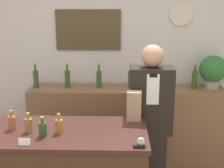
# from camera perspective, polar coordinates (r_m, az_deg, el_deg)

# --- Properties ---
(back_wall) EXTENTS (5.20, 0.09, 2.70)m
(back_wall) POSITION_cam_1_polar(r_m,az_deg,el_deg) (4.01, -0.86, 5.22)
(back_wall) COLOR silver
(back_wall) RESTS_ON ground_plane
(back_shelf) EXTENTS (2.38, 0.44, 1.00)m
(back_shelf) POSITION_cam_1_polar(r_m,az_deg,el_deg) (3.98, 2.63, -7.73)
(back_shelf) COLOR brown
(back_shelf) RESTS_ON ground_plane
(shopkeeper) EXTENTS (0.41, 0.26, 1.64)m
(shopkeeper) POSITION_cam_1_polar(r_m,az_deg,el_deg) (3.17, 7.00, -7.72)
(shopkeeper) COLOR black
(shopkeeper) RESTS_ON ground_plane
(potted_plant) EXTENTS (0.33, 0.33, 0.40)m
(potted_plant) POSITION_cam_1_polar(r_m,az_deg,el_deg) (3.94, 17.99, 2.42)
(potted_plant) COLOR #9E998E
(potted_plant) RESTS_ON back_shelf
(paper_bag) EXTENTS (0.14, 0.11, 0.27)m
(paper_bag) POSITION_cam_1_polar(r_m,az_deg,el_deg) (2.86, 4.07, -4.03)
(paper_bag) COLOR tan
(paper_bag) RESTS_ON display_counter
(tape_dispenser) EXTENTS (0.09, 0.06, 0.07)m
(tape_dispenser) POSITION_cam_1_polar(r_m,az_deg,el_deg) (2.40, 5.12, -10.87)
(tape_dispenser) COLOR black
(tape_dispenser) RESTS_ON display_counter
(price_card_right) EXTENTS (0.09, 0.02, 0.06)m
(price_card_right) POSITION_cam_1_polar(r_m,az_deg,el_deg) (2.50, -15.73, -10.15)
(price_card_right) COLOR white
(price_card_right) RESTS_ON display_counter
(counter_bottle_1) EXTENTS (0.06, 0.06, 0.17)m
(counter_bottle_1) POSITION_cam_1_polar(r_m,az_deg,el_deg) (2.81, -17.83, -6.68)
(counter_bottle_1) COLOR #996535
(counter_bottle_1) RESTS_ON display_counter
(counter_bottle_2) EXTENTS (0.06, 0.06, 0.17)m
(counter_bottle_2) POSITION_cam_1_polar(r_m,az_deg,el_deg) (2.72, -15.01, -7.20)
(counter_bottle_2) COLOR olive
(counter_bottle_2) RESTS_ON display_counter
(counter_bottle_3) EXTENTS (0.06, 0.06, 0.17)m
(counter_bottle_3) POSITION_cam_1_polar(r_m,az_deg,el_deg) (2.61, -12.55, -8.03)
(counter_bottle_3) COLOR #294F24
(counter_bottle_3) RESTS_ON display_counter
(counter_bottle_4) EXTENTS (0.06, 0.06, 0.17)m
(counter_bottle_4) POSITION_cam_1_polar(r_m,az_deg,el_deg) (2.65, -9.64, -7.52)
(counter_bottle_4) COLOR #A66D2F
(counter_bottle_4) RESTS_ON display_counter
(shelf_bottle_0) EXTENTS (0.07, 0.07, 0.31)m
(shelf_bottle_0) POSITION_cam_1_polar(r_m,az_deg,el_deg) (3.92, -13.74, 1.02)
(shelf_bottle_0) COLOR #304D26
(shelf_bottle_0) RESTS_ON back_shelf
(shelf_bottle_1) EXTENTS (0.07, 0.07, 0.31)m
(shelf_bottle_1) POSITION_cam_1_polar(r_m,az_deg,el_deg) (3.84, -8.15, 1.04)
(shelf_bottle_1) COLOR #32531F
(shelf_bottle_1) RESTS_ON back_shelf
(shelf_bottle_2) EXTENTS (0.07, 0.07, 0.31)m
(shelf_bottle_2) POSITION_cam_1_polar(r_m,az_deg,el_deg) (3.80, -2.41, 1.01)
(shelf_bottle_2) COLOR #35571F
(shelf_bottle_2) RESTS_ON back_shelf
(shelf_bottle_3) EXTENTS (0.07, 0.07, 0.31)m
(shelf_bottle_3) POSITION_cam_1_polar(r_m,az_deg,el_deg) (3.78, 3.42, 0.93)
(shelf_bottle_3) COLOR #2F5526
(shelf_bottle_3) RESTS_ON back_shelf
(shelf_bottle_4) EXTENTS (0.07, 0.07, 0.31)m
(shelf_bottle_4) POSITION_cam_1_polar(r_m,az_deg,el_deg) (3.80, 9.25, 0.84)
(shelf_bottle_4) COLOR #264D1C
(shelf_bottle_4) RESTS_ON back_shelf
(shelf_bottle_5) EXTENTS (0.07, 0.07, 0.31)m
(shelf_bottle_5) POSITION_cam_1_polar(r_m,az_deg,el_deg) (3.90, 14.83, 0.88)
(shelf_bottle_5) COLOR #34501D
(shelf_bottle_5) RESTS_ON back_shelf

